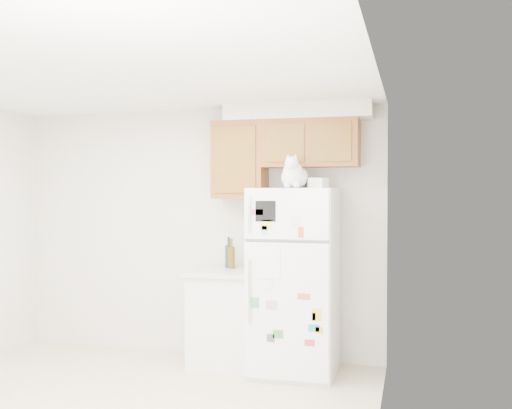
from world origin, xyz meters
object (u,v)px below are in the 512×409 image
(base_counter, at_px, (225,317))
(storage_box_front, at_px, (318,183))
(refrigerator, at_px, (294,281))
(cat, at_px, (294,175))
(storage_box_back, at_px, (308,183))
(bottle_green, at_px, (229,252))
(bottle_amber, at_px, (231,253))

(base_counter, xyz_separation_m, storage_box_front, (0.93, -0.17, 1.28))
(refrigerator, bearing_deg, cat, -79.07)
(refrigerator, height_order, storage_box_front, storage_box_front)
(storage_box_back, distance_m, bottle_green, 1.06)
(base_counter, distance_m, bottle_amber, 0.61)
(storage_box_back, height_order, bottle_amber, storage_box_back)
(refrigerator, relative_size, storage_box_front, 11.33)
(storage_box_back, bearing_deg, base_counter, 174.25)
(cat, xyz_separation_m, storage_box_back, (0.08, 0.23, -0.06))
(base_counter, distance_m, storage_box_front, 1.59)
(refrigerator, distance_m, bottle_amber, 0.71)
(bottle_amber, bearing_deg, refrigerator, -14.52)
(base_counter, height_order, storage_box_front, storage_box_front)
(storage_box_back, height_order, storage_box_front, storage_box_back)
(base_counter, relative_size, bottle_green, 3.03)
(storage_box_back, relative_size, bottle_green, 0.59)
(cat, xyz_separation_m, bottle_amber, (-0.68, 0.29, -0.75))
(refrigerator, distance_m, storage_box_front, 0.93)
(refrigerator, distance_m, bottle_green, 0.76)
(bottle_green, bearing_deg, storage_box_front, -18.68)
(refrigerator, distance_m, base_counter, 0.79)
(storage_box_back, bearing_deg, bottle_green, 164.19)
(cat, xyz_separation_m, bottle_green, (-0.72, 0.33, -0.74))
(storage_box_front, height_order, bottle_amber, storage_box_front)
(refrigerator, xyz_separation_m, bottle_green, (-0.70, 0.22, 0.22))
(base_counter, xyz_separation_m, bottle_green, (-0.01, 0.14, 0.61))
(base_counter, relative_size, cat, 2.12)
(base_counter, bearing_deg, storage_box_back, 2.83)
(bottle_green, bearing_deg, base_counter, -85.99)
(base_counter, distance_m, storage_box_back, 1.51)
(base_counter, relative_size, bottle_amber, 3.16)
(storage_box_front, bearing_deg, bottle_green, -174.87)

